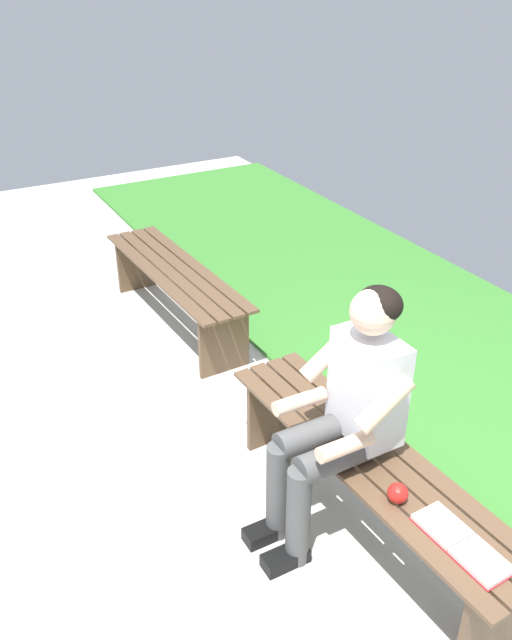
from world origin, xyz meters
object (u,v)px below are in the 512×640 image
Objects in this scene: bench_near at (367,472)px; person_seated at (344,410)px; book_open at (461,543)px; bench_far at (176,283)px; apple at (398,493)px.

bench_near is 0.37m from person_seated.
bench_far is at bearing -2.55° from book_open.
bench_near is 0.61m from book_open.
person_seated reaches higher than apple.
bench_far is 4.08× the size of book_open.
book_open is at bearing 179.77° from bench_far.
person_seated is 3.03× the size of book_open.
apple is (-0.29, 0.08, 0.15)m from bench_near.
bench_near is 4.35× the size of book_open.
person_seated is at bearing 5.26° from book_open.
person_seated is 0.72m from book_open.
bench_near and bench_far have the same top height.
book_open is at bearing 178.89° from bench_near.
person_seated is at bearing 177.36° from bench_far.
book_open reaches higher than bench_near.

